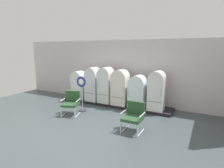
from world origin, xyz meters
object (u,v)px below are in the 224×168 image
at_px(sign_stand, 82,95).
at_px(refrigerator_0, 79,84).
at_px(refrigerator_3, 120,86).
at_px(refrigerator_5, 157,89).
at_px(armchair_right, 134,115).
at_px(refrigerator_2, 106,84).
at_px(armchair_left, 71,102).
at_px(refrigerator_1, 93,83).
at_px(refrigerator_4, 138,90).

bearing_deg(sign_stand, refrigerator_0, 131.76).
distance_m(refrigerator_3, refrigerator_5, 1.60).
bearing_deg(armchair_right, refrigerator_0, 151.38).
distance_m(refrigerator_2, refrigerator_5, 2.34).
relative_size(refrigerator_3, refrigerator_5, 0.98).
xyz_separation_m(refrigerator_5, armchair_left, (-2.88, -1.78, -0.45)).
distance_m(armchair_left, armchair_right, 2.72).
height_order(refrigerator_2, refrigerator_5, refrigerator_2).
bearing_deg(refrigerator_2, refrigerator_3, -0.89).
bearing_deg(armchair_right, refrigerator_1, 144.74).
relative_size(refrigerator_3, refrigerator_4, 1.14).
distance_m(refrigerator_4, sign_stand, 2.34).
relative_size(refrigerator_4, sign_stand, 0.93).
bearing_deg(refrigerator_0, refrigerator_3, 0.18).
bearing_deg(armchair_right, refrigerator_4, 106.95).
bearing_deg(refrigerator_0, armchair_left, -60.62).
bearing_deg(armchair_left, refrigerator_2, 73.19).
height_order(armchair_left, sign_stand, sign_stand).
distance_m(refrigerator_0, sign_stand, 1.70).
distance_m(refrigerator_0, armchair_right, 4.23).
distance_m(armchair_right, sign_stand, 2.69).
xyz_separation_m(refrigerator_3, refrigerator_4, (0.81, 0.03, -0.11)).
bearing_deg(armchair_left, refrigerator_4, 40.94).
bearing_deg(refrigerator_5, armchair_left, -148.30).
xyz_separation_m(refrigerator_0, refrigerator_5, (3.87, 0.01, 0.13)).
bearing_deg(sign_stand, refrigerator_1, 103.05).
distance_m(refrigerator_2, armchair_right, 3.01).
height_order(refrigerator_1, refrigerator_3, refrigerator_1).
relative_size(refrigerator_0, sign_stand, 0.93).
height_order(refrigerator_2, armchair_left, refrigerator_2).
relative_size(armchair_left, armchair_right, 1.00).
bearing_deg(refrigerator_5, refrigerator_2, 179.79).
xyz_separation_m(armchair_left, armchair_right, (2.71, -0.25, 0.00)).
height_order(refrigerator_0, refrigerator_5, refrigerator_5).
height_order(refrigerator_4, refrigerator_5, refrigerator_5).
relative_size(refrigerator_1, armchair_left, 1.70).
bearing_deg(sign_stand, armchair_right, -16.40).
bearing_deg(refrigerator_2, armchair_right, -43.25).
relative_size(refrigerator_0, refrigerator_3, 0.88).
bearing_deg(refrigerator_3, refrigerator_1, 179.97).
bearing_deg(refrigerator_3, refrigerator_0, -179.82).
distance_m(refrigerator_3, sign_stand, 1.72).
relative_size(refrigerator_2, armchair_right, 1.74).
relative_size(refrigerator_2, sign_stand, 1.11).
distance_m(refrigerator_5, sign_stand, 3.04).
xyz_separation_m(refrigerator_4, sign_stand, (-1.95, -1.30, -0.12)).
distance_m(refrigerator_3, refrigerator_4, 0.81).
bearing_deg(refrigerator_3, refrigerator_5, 0.11).
bearing_deg(refrigerator_4, armchair_left, -139.06).
relative_size(refrigerator_3, sign_stand, 1.06).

